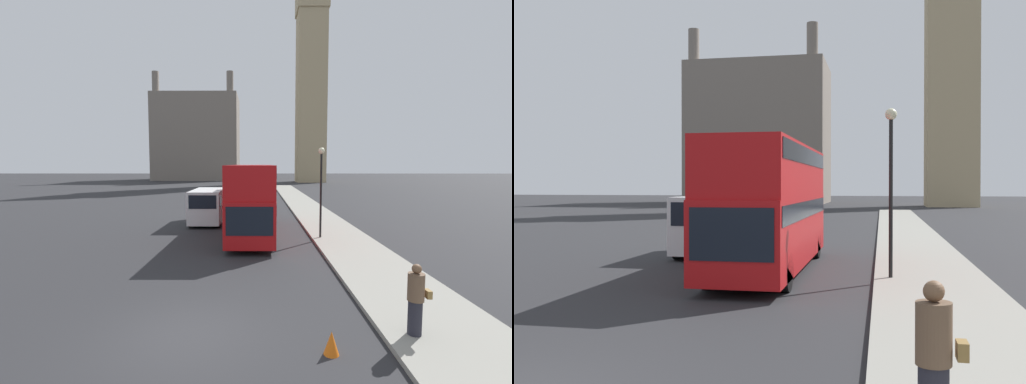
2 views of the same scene
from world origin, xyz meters
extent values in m
plane|color=#28282B|center=(0.00, 0.00, 0.00)|extent=(300.00, 300.00, 0.00)
cube|color=gray|center=(6.72, 0.00, 0.07)|extent=(3.44, 120.00, 0.15)
cube|color=tan|center=(14.60, 75.42, 19.99)|extent=(6.74, 6.74, 39.98)
cube|color=slate|center=(-14.91, 87.41, 11.49)|extent=(22.54, 14.76, 22.98)
cylinder|color=slate|center=(-24.49, 81.14, 25.51)|extent=(1.77, 1.77, 5.06)
cylinder|color=slate|center=(-5.32, 81.14, 25.51)|extent=(1.77, 1.77, 5.06)
cube|color=#B71114|center=(1.47, 12.75, 1.45)|extent=(2.53, 10.77, 2.29)
cube|color=#B71114|center=(1.47, 12.75, 3.46)|extent=(2.53, 10.56, 1.74)
cube|color=black|center=(1.47, 12.75, 2.17)|extent=(2.57, 10.34, 0.55)
cube|color=black|center=(1.47, 12.75, 3.96)|extent=(2.57, 10.13, 0.55)
cube|color=black|center=(1.47, 7.35, 1.72)|extent=(2.23, 0.03, 1.37)
cylinder|color=black|center=(0.55, 8.98, 0.55)|extent=(0.71, 1.11, 1.11)
cylinder|color=black|center=(2.38, 8.98, 0.55)|extent=(0.71, 1.11, 1.11)
cylinder|color=black|center=(0.55, 16.52, 0.55)|extent=(0.71, 1.11, 1.11)
cylinder|color=black|center=(2.38, 16.52, 0.55)|extent=(0.71, 1.11, 1.11)
cube|color=white|center=(-1.84, 16.76, 1.36)|extent=(2.18, 5.12, 2.29)
cube|color=black|center=(-1.84, 14.19, 1.86)|extent=(1.86, 0.02, 0.91)
cube|color=black|center=(-1.84, 15.09, 1.86)|extent=(2.21, 0.92, 0.73)
cylinder|color=black|center=(-2.66, 15.02, 0.39)|extent=(0.55, 0.79, 0.79)
cylinder|color=black|center=(-1.02, 15.02, 0.39)|extent=(0.55, 0.79, 0.79)
cylinder|color=black|center=(-2.66, 18.50, 0.39)|extent=(0.55, 0.79, 0.79)
cylinder|color=black|center=(-1.02, 18.50, 0.39)|extent=(0.55, 0.79, 0.79)
cylinder|color=#23232D|center=(5.78, -0.20, 0.58)|extent=(0.34, 0.34, 0.87)
cylinder|color=brown|center=(5.78, -0.20, 1.36)|extent=(0.40, 0.40, 0.69)
sphere|color=brown|center=(5.78, -0.20, 1.82)|extent=(0.24, 0.24, 0.24)
cube|color=olive|center=(6.08, -0.20, 1.19)|extent=(0.12, 0.24, 0.20)
cylinder|color=black|center=(5.50, 11.19, 2.56)|extent=(0.12, 0.12, 4.82)
sphere|color=beige|center=(5.50, 11.19, 5.15)|extent=(0.36, 0.36, 0.36)
cone|color=orange|center=(3.57, -0.86, 0.28)|extent=(0.36, 0.36, 0.55)
camera|label=1|loc=(1.86, -8.45, 4.40)|focal=24.00mm
camera|label=2|loc=(5.22, -6.63, 2.99)|focal=40.00mm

